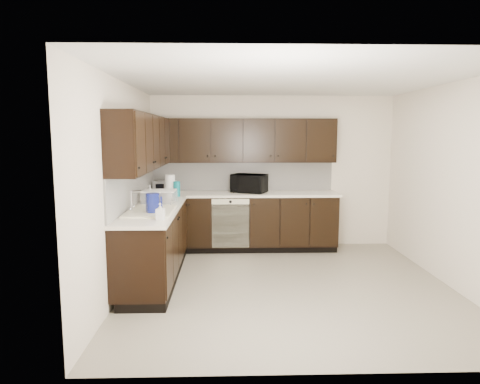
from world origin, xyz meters
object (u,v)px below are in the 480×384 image
at_px(storage_bin, 159,197).
at_px(blue_pitcher, 153,204).
at_px(microwave, 249,183).
at_px(sink, 150,217).
at_px(toaster_oven, 165,187).

bearing_deg(storage_bin, blue_pitcher, -86.23).
distance_m(microwave, blue_pitcher, 2.22).
bearing_deg(blue_pitcher, microwave, 77.34).
relative_size(sink, blue_pitcher, 3.36).
distance_m(sink, microwave, 2.16).
height_order(microwave, storage_bin, microwave).
xyz_separation_m(toaster_oven, blue_pitcher, (0.13, -1.83, 0.03)).
bearing_deg(storage_bin, toaster_oven, 94.12).
height_order(storage_bin, blue_pitcher, blue_pitcher).
xyz_separation_m(sink, toaster_oven, (-0.07, 1.71, 0.16)).
xyz_separation_m(microwave, blue_pitcher, (-1.23, -1.84, -0.02)).
bearing_deg(microwave, storage_bin, -117.63).
relative_size(sink, microwave, 1.54).
bearing_deg(storage_bin, sink, -90.22).
distance_m(toaster_oven, storage_bin, 1.00).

